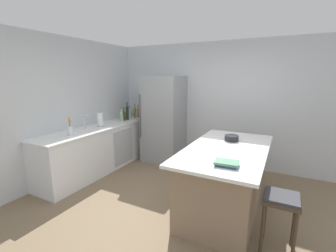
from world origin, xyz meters
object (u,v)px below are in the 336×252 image
hot_sauce_bottle (130,115)px  soda_bottle (129,114)px  vinegar_bottle (138,113)px  refrigerator (164,119)px  bar_stool (281,206)px  paper_towel_roll (100,120)px  syrup_bottle (124,116)px  flower_vase (70,130)px  olive_oil_bottle (135,113)px  sink_faucet (85,121)px  gin_bottle (122,116)px  wine_bottle (127,113)px  mixing_bowl (232,138)px  cookbook_stack (227,163)px  kitchen_island (225,178)px

hot_sauce_bottle → soda_bottle: bearing=-64.8°
vinegar_bottle → soda_bottle: size_ratio=1.03×
refrigerator → bar_stool: refrigerator is taller
paper_towel_roll → syrup_bottle: paper_towel_roll is taller
flower_vase → soda_bottle: size_ratio=1.07×
bar_stool → olive_oil_bottle: size_ratio=1.94×
sink_faucet → flower_vase: size_ratio=0.94×
refrigerator → syrup_bottle: bearing=-159.5°
bar_stool → sink_faucet: 3.48m
gin_bottle → vinegar_bottle: bearing=82.9°
wine_bottle → mixing_bowl: wine_bottle is taller
vinegar_bottle → gin_bottle: 0.57m
flower_vase → cookbook_stack: 2.72m
gin_bottle → flower_vase: bearing=-88.3°
sink_faucet → cookbook_stack: 2.90m
flower_vase → olive_oil_bottle: 1.89m
soda_bottle → wine_bottle: wine_bottle is taller
paper_towel_roll → sink_faucet: bearing=-97.1°
vinegar_bottle → cookbook_stack: size_ratio=1.12×
sink_faucet → mixing_bowl: sink_faucet is taller
vinegar_bottle → hot_sauce_bottle: vinegar_bottle is taller
bar_stool → paper_towel_roll: size_ratio=2.12×
vinegar_bottle → olive_oil_bottle: 0.11m
refrigerator → wine_bottle: refrigerator is taller
vinegar_bottle → cookbook_stack: bearing=-39.3°
refrigerator → wine_bottle: 0.88m
olive_oil_bottle → syrup_bottle: (-0.03, -0.38, -0.02)m
bar_stool → gin_bottle: size_ratio=2.19×
gin_bottle → olive_oil_bottle: bearing=85.3°
syrup_bottle → gin_bottle: gin_bottle is taller
kitchen_island → sink_faucet: sink_faucet is taller
kitchen_island → wine_bottle: (-2.59, 1.16, 0.60)m
refrigerator → sink_faucet: refrigerator is taller
mixing_bowl → sink_faucet: bearing=-171.2°
flower_vase → gin_bottle: flower_vase is taller
vinegar_bottle → soda_bottle: bearing=-102.8°
hot_sauce_bottle → mixing_bowl: hot_sauce_bottle is taller
kitchen_island → sink_faucet: 2.74m
vinegar_bottle → cookbook_stack: vinegar_bottle is taller
soda_bottle → gin_bottle: gin_bottle is taller
kitchen_island → syrup_bottle: (-2.60, 1.05, 0.54)m
sink_faucet → olive_oil_bottle: (0.11, 1.46, -0.03)m
refrigerator → mixing_bowl: (1.72, -0.99, 0.01)m
syrup_bottle → soda_bottle: bearing=90.0°
vinegar_bottle → syrup_bottle: size_ratio=1.08×
vinegar_bottle → wine_bottle: wine_bottle is taller
kitchen_island → gin_bottle: (-2.60, 0.96, 0.55)m
olive_oil_bottle → gin_bottle: olive_oil_bottle is taller
gin_bottle → kitchen_island: bearing=-20.3°
bar_stool → cookbook_stack: (-0.57, -0.10, 0.41)m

